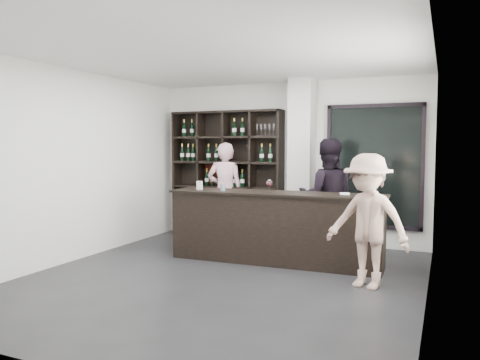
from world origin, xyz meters
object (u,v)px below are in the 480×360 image
at_px(tasting_counter, 275,227).
at_px(taster_black, 327,198).
at_px(taster_pink, 225,191).
at_px(customer, 368,221).
at_px(wine_shelf, 226,175).

relative_size(tasting_counter, taster_black, 1.73).
xyz_separation_m(taster_pink, customer, (2.90, -2.00, -0.08)).
height_order(taster_pink, taster_black, taster_black).
distance_m(tasting_counter, taster_black, 1.04).
height_order(wine_shelf, customer, wine_shelf).
xyz_separation_m(tasting_counter, taster_pink, (-1.45, 1.30, 0.37)).
height_order(tasting_counter, customer, customer).
relative_size(wine_shelf, customer, 1.45).
height_order(taster_pink, customer, taster_pink).
bearing_deg(customer, tasting_counter, 171.38).
bearing_deg(tasting_counter, customer, -27.84).
relative_size(taster_black, customer, 1.12).
bearing_deg(customer, wine_shelf, 160.88).
relative_size(tasting_counter, taster_pink, 1.78).
xyz_separation_m(wine_shelf, tasting_counter, (1.50, -1.47, -0.67)).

